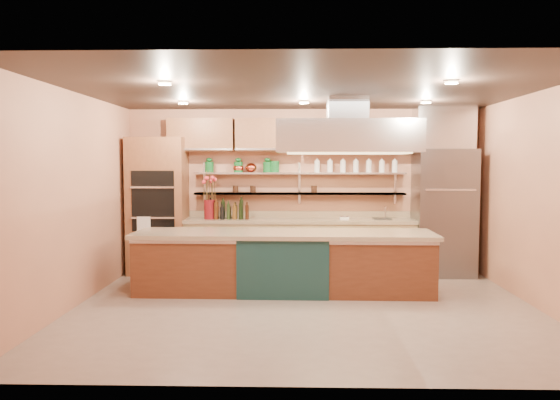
{
  "coord_description": "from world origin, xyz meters",
  "views": [
    {
      "loc": [
        -0.15,
        -6.97,
        1.89
      ],
      "look_at": [
        -0.35,
        1.0,
        1.34
      ],
      "focal_mm": 35.0,
      "sensor_mm": 36.0,
      "label": 1
    }
  ],
  "objects_px": {
    "refrigerator": "(444,213)",
    "kitchen_scale": "(344,217)",
    "green_canister": "(274,167)",
    "island": "(284,262)",
    "copper_kettle": "(251,168)",
    "flower_vase": "(210,209)"
  },
  "relations": [
    {
      "from": "kitchen_scale",
      "to": "refrigerator",
      "type": "bearing_deg",
      "value": -0.89
    },
    {
      "from": "copper_kettle",
      "to": "green_canister",
      "type": "relative_size",
      "value": 1.02
    },
    {
      "from": "refrigerator",
      "to": "copper_kettle",
      "type": "height_order",
      "value": "refrigerator"
    },
    {
      "from": "copper_kettle",
      "to": "kitchen_scale",
      "type": "bearing_deg",
      "value": -7.92
    },
    {
      "from": "kitchen_scale",
      "to": "flower_vase",
      "type": "bearing_deg",
      "value": 179.46
    },
    {
      "from": "refrigerator",
      "to": "copper_kettle",
      "type": "distance_m",
      "value": 3.32
    },
    {
      "from": "island",
      "to": "kitchen_scale",
      "type": "distance_m",
      "value": 1.71
    },
    {
      "from": "island",
      "to": "kitchen_scale",
      "type": "bearing_deg",
      "value": 53.5
    },
    {
      "from": "flower_vase",
      "to": "kitchen_scale",
      "type": "bearing_deg",
      "value": 0.0
    },
    {
      "from": "refrigerator",
      "to": "copper_kettle",
      "type": "relative_size",
      "value": 10.7
    },
    {
      "from": "refrigerator",
      "to": "flower_vase",
      "type": "height_order",
      "value": "refrigerator"
    },
    {
      "from": "refrigerator",
      "to": "island",
      "type": "relative_size",
      "value": 0.5
    },
    {
      "from": "refrigerator",
      "to": "green_canister",
      "type": "relative_size",
      "value": 10.88
    },
    {
      "from": "refrigerator",
      "to": "kitchen_scale",
      "type": "bearing_deg",
      "value": 179.65
    },
    {
      "from": "kitchen_scale",
      "to": "island",
      "type": "bearing_deg",
      "value": -127.98
    },
    {
      "from": "refrigerator",
      "to": "kitchen_scale",
      "type": "distance_m",
      "value": 1.65
    },
    {
      "from": "kitchen_scale",
      "to": "green_canister",
      "type": "relative_size",
      "value": 0.77
    },
    {
      "from": "green_canister",
      "to": "refrigerator",
      "type": "bearing_deg",
      "value": -4.65
    },
    {
      "from": "flower_vase",
      "to": "kitchen_scale",
      "type": "distance_m",
      "value": 2.27
    },
    {
      "from": "island",
      "to": "copper_kettle",
      "type": "xyz_separation_m",
      "value": [
        -0.59,
        1.51,
        1.35
      ]
    },
    {
      "from": "flower_vase",
      "to": "kitchen_scale",
      "type": "relative_size",
      "value": 2.2
    },
    {
      "from": "flower_vase",
      "to": "copper_kettle",
      "type": "height_order",
      "value": "copper_kettle"
    }
  ]
}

